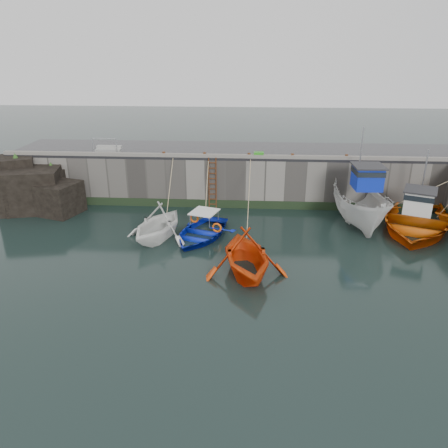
# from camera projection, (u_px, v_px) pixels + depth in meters

# --- Properties ---
(ground) EXTENTS (120.00, 120.00, 0.00)m
(ground) POSITION_uv_depth(u_px,v_px,m) (239.00, 290.00, 18.08)
(ground) COLOR black
(ground) RESTS_ON ground
(quay_back) EXTENTS (30.00, 5.00, 3.00)m
(quay_back) POSITION_uv_depth(u_px,v_px,m) (246.00, 174.00, 29.08)
(quay_back) COLOR slate
(quay_back) RESTS_ON ground
(road_back) EXTENTS (30.00, 5.00, 0.16)m
(road_back) POSITION_uv_depth(u_px,v_px,m) (246.00, 151.00, 28.48)
(road_back) COLOR black
(road_back) RESTS_ON quay_back
(kerb_back) EXTENTS (30.00, 0.30, 0.20)m
(kerb_back) POSITION_uv_depth(u_px,v_px,m) (246.00, 156.00, 26.24)
(kerb_back) COLOR slate
(kerb_back) RESTS_ON road_back
(algae_back) EXTENTS (30.00, 0.08, 0.50)m
(algae_back) POSITION_uv_depth(u_px,v_px,m) (245.00, 204.00, 27.20)
(algae_back) COLOR black
(algae_back) RESTS_ON ground
(rock_outcrop) EXTENTS (5.85, 4.24, 3.41)m
(rock_outcrop) POSITION_uv_depth(u_px,v_px,m) (35.00, 189.00, 26.82)
(rock_outcrop) COLOR black
(rock_outcrop) RESTS_ON ground
(ladder) EXTENTS (0.51, 0.08, 3.20)m
(ladder) POSITION_uv_depth(u_px,v_px,m) (212.00, 183.00, 26.77)
(ladder) COLOR #3F1E0F
(ladder) RESTS_ON ground
(boat_near_white) EXTENTS (4.78, 5.16, 2.23)m
(boat_near_white) POSITION_uv_depth(u_px,v_px,m) (159.00, 238.00, 23.03)
(boat_near_white) COLOR white
(boat_near_white) RESTS_ON ground
(boat_near_white_rope) EXTENTS (0.04, 3.57, 3.10)m
(boat_near_white_rope) POSITION_uv_depth(u_px,v_px,m) (171.00, 213.00, 26.47)
(boat_near_white_rope) COLOR tan
(boat_near_white_rope) RESTS_ON ground
(boat_near_blue) EXTENTS (4.48, 5.31, 0.94)m
(boat_near_blue) POSITION_uv_depth(u_px,v_px,m) (201.00, 236.00, 23.23)
(boat_near_blue) COLOR #0C21B7
(boat_near_blue) RESTS_ON ground
(boat_near_blue_rope) EXTENTS (0.04, 3.33, 3.10)m
(boat_near_blue_rope) POSITION_uv_depth(u_px,v_px,m) (207.00, 213.00, 26.51)
(boat_near_blue_rope) COLOR tan
(boat_near_blue_rope) RESTS_ON ground
(boat_near_blacktrim) EXTENTS (4.80, 5.29, 2.41)m
(boat_near_blacktrim) POSITION_uv_depth(u_px,v_px,m) (246.00, 273.00, 19.45)
(boat_near_blacktrim) COLOR #E3410B
(boat_near_blacktrim) RESTS_ON ground
(boat_near_blacktrim_rope) EXTENTS (0.04, 6.54, 3.10)m
(boat_near_blacktrim_rope) POSITION_uv_depth(u_px,v_px,m) (247.00, 226.00, 24.54)
(boat_near_blacktrim_rope) COLOR tan
(boat_near_blacktrim_rope) RESTS_ON ground
(boat_far_white) EXTENTS (2.74, 6.84, 5.61)m
(boat_far_white) POSITION_uv_depth(u_px,v_px,m) (361.00, 205.00, 24.54)
(boat_far_white) COLOR silver
(boat_far_white) RESTS_ON ground
(boat_far_orange) EXTENTS (7.68, 8.80, 4.52)m
(boat_far_orange) POSITION_uv_depth(u_px,v_px,m) (416.00, 220.00, 24.04)
(boat_far_orange) COLOR #EA5E0C
(boat_far_orange) RESTS_ON ground
(fish_crate) EXTENTS (0.59, 0.40, 0.33)m
(fish_crate) POSITION_uv_depth(u_px,v_px,m) (259.00, 155.00, 26.31)
(fish_crate) COLOR #258818
(fish_crate) RESTS_ON road_back
(railing) EXTENTS (1.60, 1.05, 1.00)m
(railing) POSITION_uv_depth(u_px,v_px,m) (109.00, 149.00, 27.75)
(railing) COLOR #A5A8AD
(railing) RESTS_ON road_back
(bollard_a) EXTENTS (0.18, 0.18, 0.28)m
(bollard_a) POSITION_uv_depth(u_px,v_px,m) (164.00, 154.00, 26.62)
(bollard_a) COLOR #3F1E0F
(bollard_a) RESTS_ON road_back
(bollard_b) EXTENTS (0.18, 0.18, 0.28)m
(bollard_b) POSITION_uv_depth(u_px,v_px,m) (204.00, 155.00, 26.47)
(bollard_b) COLOR #3F1E0F
(bollard_b) RESTS_ON road_back
(bollard_c) EXTENTS (0.18, 0.18, 0.28)m
(bollard_c) POSITION_uv_depth(u_px,v_px,m) (249.00, 155.00, 26.31)
(bollard_c) COLOR #3F1E0F
(bollard_c) RESTS_ON road_back
(bollard_d) EXTENTS (0.18, 0.18, 0.28)m
(bollard_d) POSITION_uv_depth(u_px,v_px,m) (292.00, 156.00, 26.15)
(bollard_d) COLOR #3F1E0F
(bollard_d) RESTS_ON road_back
(bollard_e) EXTENTS (0.18, 0.18, 0.28)m
(bollard_e) POSITION_uv_depth(u_px,v_px,m) (346.00, 157.00, 25.96)
(bollard_e) COLOR #3F1E0F
(bollard_e) RESTS_ON road_back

